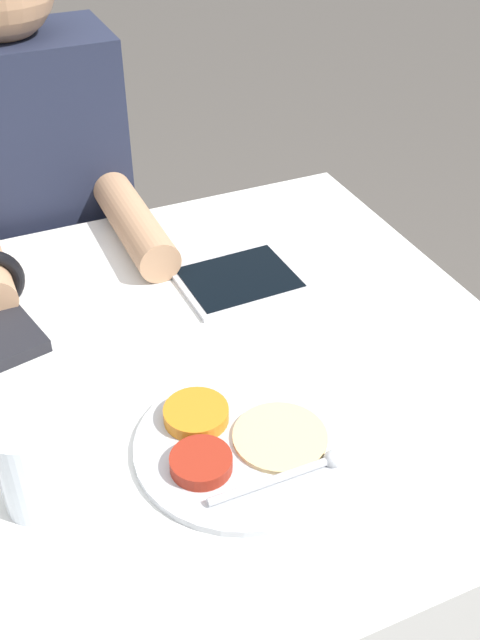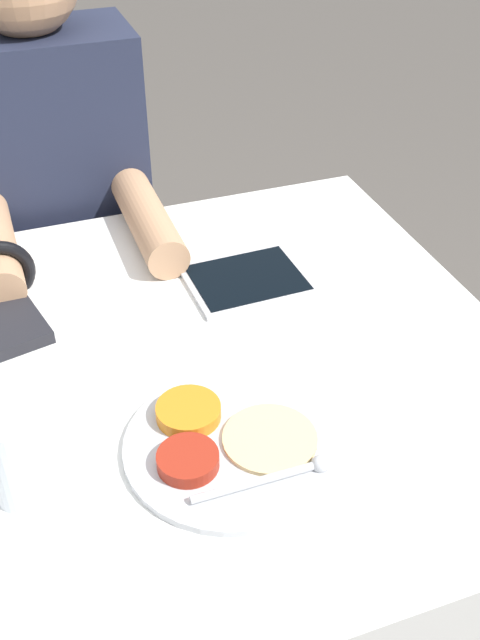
{
  "view_description": "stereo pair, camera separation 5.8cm",
  "coord_description": "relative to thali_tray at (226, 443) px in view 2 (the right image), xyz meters",
  "views": [
    {
      "loc": [
        -0.18,
        -0.75,
        1.4
      ],
      "look_at": [
        0.15,
        -0.01,
        0.78
      ],
      "focal_mm": 42.0,
      "sensor_mm": 36.0,
      "label": 1
    },
    {
      "loc": [
        -0.12,
        -0.77,
        1.4
      ],
      "look_at": [
        0.15,
        -0.01,
        0.78
      ],
      "focal_mm": 42.0,
      "sensor_mm": 36.0,
      "label": 2
    }
  ],
  "objects": [
    {
      "name": "drinking_glass",
      "position": [
        -0.24,
        0.02,
        0.05
      ],
      "size": [
        0.07,
        0.07,
        0.12
      ],
      "color": "silver",
      "rests_on": "dining_table"
    },
    {
      "name": "thali_tray",
      "position": [
        0.0,
        0.0,
        0.0
      ],
      "size": [
        0.26,
        0.26,
        0.03
      ],
      "color": "#B7BABF",
      "rests_on": "dining_table"
    },
    {
      "name": "tablet_device",
      "position": [
        0.15,
        0.33,
        -0.0
      ],
      "size": [
        0.19,
        0.16,
        0.01
      ],
      "color": "#B7B7BC",
      "rests_on": "dining_table"
    },
    {
      "name": "person_diner",
      "position": [
        -0.09,
        0.74,
        -0.15
      ],
      "size": [
        0.35,
        0.49,
        1.2
      ],
      "color": "black",
      "rests_on": "ground_plane"
    },
    {
      "name": "dining_table",
      "position": [
        -0.07,
        0.17,
        -0.37
      ],
      "size": [
        1.08,
        0.89,
        0.72
      ],
      "color": "silver",
      "rests_on": "ground_plane"
    }
  ]
}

